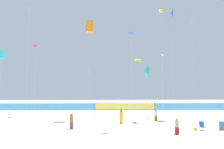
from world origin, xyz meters
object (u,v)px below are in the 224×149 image
at_px(kite_blue_delta, 172,13).
at_px(beachgoer_olive_shirt, 72,121).
at_px(kite_cyan_box, 1,55).
at_px(volleyball_net, 124,107).
at_px(kite_yellow_inflatable, 161,11).
at_px(kite_lime_tube, 137,61).
at_px(folding_beach_chair, 202,126).
at_px(kite_orange_box, 90,27).
at_px(trash_barrel, 222,126).
at_px(kite_cyan_delta, 146,72).
at_px(kite_magenta_inflatable, 36,46).
at_px(beachgoer_mustard_shirt, 121,116).
at_px(beachgoer_sage_shirt, 177,126).
at_px(kite_blue_diamond, 132,33).
at_px(beach_handbag, 196,129).
at_px(kite_magenta_diamond, 162,56).
at_px(beachgoer_white_shirt, 156,115).

bearing_deg(kite_blue_delta, beachgoer_olive_shirt, -145.52).
bearing_deg(kite_cyan_box, volleyball_net, 27.70).
distance_m(kite_yellow_inflatable, kite_lime_tube, 10.03).
height_order(folding_beach_chair, kite_orange_box, kite_orange_box).
bearing_deg(kite_cyan_box, kite_orange_box, 31.40).
xyz_separation_m(volleyball_net, kite_orange_box, (-5.10, -1.87, 11.51)).
xyz_separation_m(kite_lime_tube, kite_cyan_box, (-17.34, -13.39, -1.16)).
height_order(beachgoer_olive_shirt, trash_barrel, beachgoer_olive_shirt).
bearing_deg(kite_cyan_delta, kite_magenta_inflatable, 160.11).
distance_m(beachgoer_mustard_shirt, kite_magenta_inflatable, 18.31).
bearing_deg(beachgoer_sage_shirt, volleyball_net, -66.58).
bearing_deg(kite_yellow_inflatable, kite_blue_diamond, -124.61).
xyz_separation_m(folding_beach_chair, kite_cyan_delta, (-4.89, 5.39, 6.11)).
relative_size(beach_handbag, kite_magenta_inflatable, 0.03).
distance_m(folding_beach_chair, kite_cyan_box, 23.30).
height_order(kite_magenta_inflatable, kite_orange_box, kite_orange_box).
relative_size(kite_magenta_diamond, kite_blue_delta, 0.60).
xyz_separation_m(beachgoer_olive_shirt, kite_orange_box, (1.26, 6.57, 12.27)).
distance_m(trash_barrel, kite_yellow_inflatable, 17.45).
bearing_deg(kite_magenta_inflatable, beachgoer_white_shirt, -16.03).
height_order(volleyball_net, kite_blue_delta, kite_blue_delta).
distance_m(beachgoer_mustard_shirt, kite_cyan_delta, 6.67).
distance_m(kite_magenta_diamond, kite_cyan_box, 23.99).
height_order(kite_orange_box, kite_blue_diamond, kite_orange_box).
bearing_deg(kite_blue_diamond, kite_cyan_box, 173.80).
distance_m(beach_handbag, kite_orange_box, 19.06).
relative_size(volleyball_net, kite_lime_tube, 0.93).
bearing_deg(beachgoer_sage_shirt, beachgoer_olive_shirt, -11.53).
height_order(beachgoer_mustard_shirt, beach_handbag, beachgoer_mustard_shirt).
distance_m(kite_orange_box, kite_lime_tube, 11.66).
relative_size(beachgoer_white_shirt, kite_blue_diamond, 0.15).
relative_size(kite_magenta_inflatable, kite_yellow_inflatable, 0.72).
distance_m(volleyball_net, kite_cyan_delta, 6.72).
xyz_separation_m(volleyball_net, kite_magenta_inflatable, (-14.11, 2.23, 9.51)).
bearing_deg(trash_barrel, beachgoer_mustard_shirt, 158.95).
bearing_deg(kite_cyan_delta, kite_cyan_box, -167.37).
bearing_deg(beach_handbag, kite_cyan_delta, 126.90).
bearing_deg(kite_cyan_box, kite_blue_diamond, -6.20).
bearing_deg(beachgoer_sage_shirt, kite_blue_delta, -103.14).
relative_size(beachgoer_mustard_shirt, kite_magenta_diamond, 0.18).
relative_size(volleyball_net, kite_magenta_inflatable, 0.77).
bearing_deg(volleyball_net, kite_cyan_delta, -56.18).
distance_m(beachgoer_mustard_shirt, kite_orange_box, 13.33).
height_order(beachgoer_olive_shirt, beach_handbag, beachgoer_olive_shirt).
relative_size(folding_beach_chair, kite_cyan_delta, 0.12).
bearing_deg(volleyball_net, beachgoer_sage_shirt, -70.01).
relative_size(kite_orange_box, kite_blue_diamond, 1.33).
xyz_separation_m(beachgoer_sage_shirt, beach_handbag, (2.59, 1.93, -0.70)).
xyz_separation_m(trash_barrel, kite_lime_tube, (-6.72, 14.96, 8.89)).
distance_m(folding_beach_chair, kite_blue_delta, 19.06).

